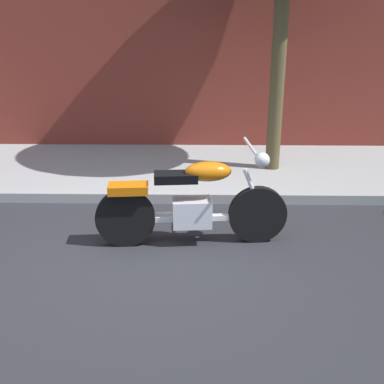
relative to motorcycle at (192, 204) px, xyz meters
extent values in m
plane|color=#28282D|center=(-0.45, -0.32, -0.49)|extent=(60.00, 60.00, 0.00)
cube|color=#9C9C9C|center=(-0.45, 2.57, -0.42)|extent=(18.88, 2.72, 0.14)
cylinder|color=black|center=(0.76, 0.06, -0.15)|extent=(0.68, 0.16, 0.68)
cylinder|color=black|center=(-0.75, -0.07, -0.15)|extent=(0.68, 0.16, 0.68)
cube|color=silver|center=(0.00, 0.00, -0.10)|extent=(0.46, 0.32, 0.32)
cube|color=silver|center=(0.00, 0.00, -0.17)|extent=(1.37, 0.20, 0.06)
ellipsoid|color=#D1660C|center=(0.18, 0.01, 0.38)|extent=(0.54, 0.30, 0.22)
cube|color=black|center=(-0.18, -0.02, 0.32)|extent=(0.50, 0.28, 0.10)
cube|color=#D1660C|center=(-0.70, -0.07, 0.20)|extent=(0.46, 0.28, 0.10)
cylinder|color=silver|center=(0.70, 0.06, 0.13)|extent=(0.27, 0.07, 0.58)
cylinder|color=silver|center=(0.64, 0.05, 0.66)|extent=(0.10, 0.70, 0.04)
sphere|color=silver|center=(0.78, 0.06, 0.50)|extent=(0.17, 0.17, 0.17)
cylinder|color=silver|center=(-0.26, 0.13, -0.20)|extent=(0.80, 0.16, 0.09)
cylinder|color=brown|center=(1.28, 2.48, 1.21)|extent=(0.23, 0.23, 3.39)
camera|label=1|loc=(0.09, -4.91, 1.99)|focal=43.76mm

